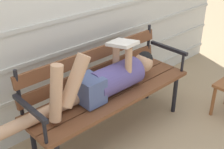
{
  "coord_description": "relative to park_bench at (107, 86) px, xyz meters",
  "views": [
    {
      "loc": [
        -1.58,
        -1.63,
        1.89
      ],
      "look_at": [
        0.0,
        0.07,
        0.65
      ],
      "focal_mm": 47.4,
      "sensor_mm": 36.0,
      "label": 1
    }
  ],
  "objects": [
    {
      "name": "house_siding",
      "position": [
        -0.0,
        0.44,
        0.57
      ],
      "size": [
        4.68,
        0.08,
        2.16
      ],
      "color": "beige",
      "rests_on": "ground"
    },
    {
      "name": "park_bench",
      "position": [
        0.0,
        0.0,
        0.0
      ],
      "size": [
        1.68,
        0.51,
        0.88
      ],
      "color": "brown",
      "rests_on": "ground"
    },
    {
      "name": "reclining_person",
      "position": [
        -0.09,
        -0.07,
        0.12
      ],
      "size": [
        1.69,
        0.26,
        0.52
      ],
      "color": "#514784"
    },
    {
      "name": "ground_plane",
      "position": [
        -0.0,
        -0.14,
        -0.51
      ],
      "size": [
        12.0,
        12.0,
        0.0
      ],
      "primitive_type": "plane",
      "color": "tan"
    }
  ]
}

